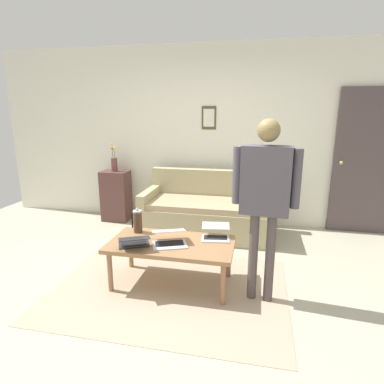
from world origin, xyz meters
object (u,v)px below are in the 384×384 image
(couch, at_px, (209,213))
(laptop_left, at_px, (134,242))
(flower_vase, at_px, (114,163))
(side_shelf, at_px, (116,196))
(french_press, at_px, (138,221))
(laptop_right, at_px, (216,234))
(laptop_center, at_px, (169,240))
(interior_door, at_px, (364,163))
(coffee_table, at_px, (172,247))
(person_standing, at_px, (265,189))

(couch, bearing_deg, laptop_left, 73.88)
(flower_vase, bearing_deg, side_shelf, 130.06)
(french_press, relative_size, side_shelf, 0.34)
(couch, relative_size, laptop_right, 5.43)
(laptop_left, relative_size, side_shelf, 0.53)
(laptop_left, relative_size, flower_vase, 0.97)
(couch, relative_size, laptop_center, 4.42)
(interior_door, bearing_deg, french_press, 33.87)
(coffee_table, xyz_separation_m, french_press, (0.43, -0.20, 0.17))
(coffee_table, bearing_deg, laptop_center, 78.39)
(interior_door, height_order, couch, interior_door)
(flower_vase, height_order, person_standing, person_standing)
(couch, distance_m, laptop_center, 1.55)
(french_press, bearing_deg, laptop_left, 105.32)
(laptop_right, distance_m, side_shelf, 2.40)
(couch, bearing_deg, person_standing, 115.04)
(laptop_center, bearing_deg, flower_vase, -52.16)
(couch, relative_size, person_standing, 1.11)
(interior_door, distance_m, person_standing, 2.51)
(interior_door, bearing_deg, laptop_left, 39.80)
(coffee_table, relative_size, laptop_center, 2.97)
(laptop_right, relative_size, flower_vase, 0.78)
(laptop_left, xyz_separation_m, laptop_center, (-0.32, -0.11, 0.00))
(couch, xyz_separation_m, french_press, (0.57, 1.29, 0.27))
(laptop_left, height_order, french_press, french_press)
(laptop_right, bearing_deg, flower_vase, -40.39)
(laptop_center, height_order, laptop_right, laptop_center)
(couch, distance_m, french_press, 1.44)
(laptop_left, relative_size, person_standing, 0.25)
(laptop_right, distance_m, french_press, 0.85)
(coffee_table, height_order, laptop_left, laptop_left)
(interior_door, xyz_separation_m, laptop_right, (1.85, 1.79, -0.53))
(interior_door, distance_m, side_shelf, 3.74)
(couch, distance_m, coffee_table, 1.50)
(laptop_right, relative_size, person_standing, 0.20)
(interior_door, relative_size, side_shelf, 2.55)
(couch, relative_size, coffee_table, 1.49)
(laptop_left, distance_m, laptop_right, 0.83)
(coffee_table, distance_m, laptop_right, 0.47)
(couch, relative_size, flower_vase, 4.22)
(couch, bearing_deg, coffee_table, 84.47)
(laptop_left, height_order, side_shelf, side_shelf)
(laptop_left, bearing_deg, french_press, -74.68)
(coffee_table, relative_size, side_shelf, 1.55)
(flower_vase, bearing_deg, laptop_left, 119.38)
(laptop_center, bearing_deg, coffee_table, -101.61)
(flower_vase, relative_size, person_standing, 0.26)
(coffee_table, height_order, laptop_right, laptop_right)
(laptop_left, xyz_separation_m, flower_vase, (1.08, -1.92, 0.43))
(laptop_center, relative_size, person_standing, 0.25)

